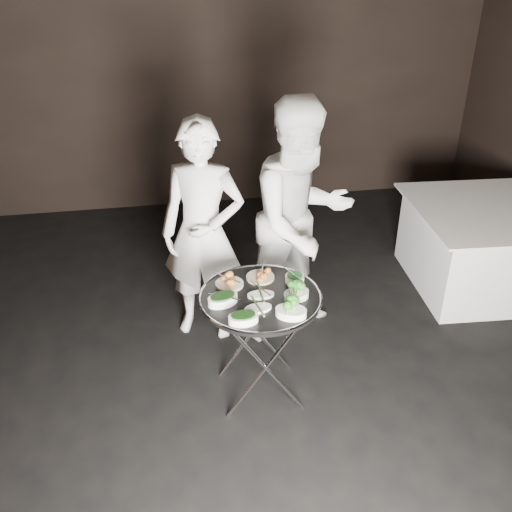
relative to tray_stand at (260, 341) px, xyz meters
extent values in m
cube|color=black|center=(-0.08, -0.36, -0.44)|extent=(6.00, 7.00, 0.05)
cube|color=black|center=(-0.08, 3.16, 1.09)|extent=(6.00, 0.05, 3.00)
cylinder|color=silver|center=(0.00, -0.19, -0.05)|extent=(0.50, 0.02, 0.74)
cylinder|color=silver|center=(0.00, -0.19, -0.05)|extent=(0.50, 0.02, 0.74)
cylinder|color=silver|center=(0.00, 0.19, -0.05)|extent=(0.50, 0.02, 0.74)
cylinder|color=silver|center=(0.00, 0.19, -0.05)|extent=(0.50, 0.02, 0.74)
cylinder|color=silver|center=(-0.21, 0.00, 0.29)|extent=(0.02, 0.43, 0.02)
cylinder|color=silver|center=(0.21, 0.00, 0.29)|extent=(0.02, 0.43, 0.02)
cylinder|color=black|center=(0.00, 0.00, 0.33)|extent=(0.73, 0.73, 0.03)
torus|color=silver|center=(0.00, 0.00, 0.34)|extent=(0.75, 0.75, 0.02)
cylinder|color=beige|center=(-0.17, 0.16, 0.35)|extent=(0.18, 0.18, 0.02)
cylinder|color=beige|center=(0.04, 0.20, 0.35)|extent=(0.18, 0.18, 0.02)
cylinder|color=white|center=(0.24, 0.12, 0.36)|extent=(0.12, 0.12, 0.05)
cylinder|color=silver|center=(-0.18, 0.16, 0.39)|extent=(0.15, 0.15, 0.01)
cylinder|color=silver|center=(0.05, 0.21, 0.39)|extent=(0.05, 0.20, 0.01)
cylinder|color=silver|center=(0.23, 0.13, 0.39)|extent=(0.08, 0.19, 0.01)
cylinder|color=silver|center=(-0.22, -0.05, 0.39)|extent=(0.18, 0.10, 0.01)
cylinder|color=silver|center=(0.22, -0.05, 0.39)|extent=(0.11, 0.18, 0.01)
cylinder|color=silver|center=(0.00, 0.01, 0.39)|extent=(0.10, 0.18, 0.01)
imported|color=white|center=(-0.27, 0.76, 0.41)|extent=(0.69, 0.57, 1.64)
imported|color=white|center=(0.42, 0.69, 0.47)|extent=(1.05, 0.94, 1.77)
cube|color=white|center=(2.10, 1.00, -0.07)|extent=(1.10, 1.10, 0.69)
cube|color=white|center=(2.10, 1.00, 0.28)|extent=(1.24, 1.24, 0.02)
camera|label=1|loc=(-0.52, -2.81, 2.24)|focal=40.00mm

